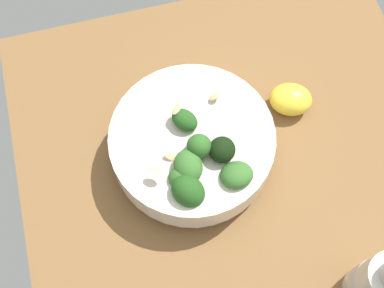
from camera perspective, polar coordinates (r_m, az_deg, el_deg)
name	(u,v)px	position (r cm, az deg, el deg)	size (l,w,h in cm)	color
ground_plane	(237,171)	(74.02, 5.05, -3.06)	(60.67, 60.67, 3.64)	brown
bowl_of_broccoli	(193,146)	(68.45, 0.08, -0.21)	(22.00, 22.00, 10.35)	silver
lemon_wedge	(291,99)	(75.59, 10.93, 4.91)	(6.15, 4.98, 4.12)	yellow
bottle_tall	(379,283)	(66.29, 20.08, -14.37)	(5.89, 5.89, 12.57)	beige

